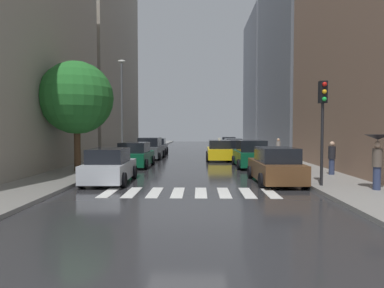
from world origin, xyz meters
name	(u,v)px	position (x,y,z in m)	size (l,w,h in m)	color
ground_plane	(195,154)	(0.00, 24.00, -0.02)	(28.00, 72.00, 0.04)	#2A2A2C
sidewalk_left	(132,153)	(-6.50, 24.00, 0.07)	(3.00, 72.00, 0.15)	gray
sidewalk_right	(260,153)	(6.50, 24.00, 0.07)	(3.00, 72.00, 0.15)	gray
crosswalk_stripes	(189,193)	(0.00, 2.99, 0.01)	(6.75, 2.20, 0.01)	silver
building_left_mid	(97,52)	(-11.00, 27.34, 11.08)	(6.00, 17.56, 22.15)	#9E9384
building_right_mid	(299,52)	(11.00, 26.40, 10.79)	(6.00, 15.95, 21.57)	slate
building_right_far	(268,82)	(11.00, 42.09, 9.81)	(6.00, 13.15, 19.63)	slate
parked_car_left_nearest	(110,167)	(-3.77, 5.38, 0.75)	(2.08, 4.06, 1.60)	#B2B7BF
parked_car_left_second	(135,155)	(-3.85, 11.98, 0.76)	(2.21, 4.16, 1.63)	#0C4C2D
parked_car_left_third	(150,149)	(-3.73, 18.14, 0.83)	(2.14, 4.42, 1.80)	#474C51
parked_car_left_fourth	(157,147)	(-3.92, 23.87, 0.75)	(2.22, 4.53, 1.60)	#474C51
parked_car_right_nearest	(276,166)	(3.91, 5.48, 0.77)	(2.11, 4.30, 1.65)	brown
parked_car_right_second	(251,155)	(3.75, 11.96, 0.83)	(2.13, 4.38, 1.78)	#0C4C2D
parked_car_right_third	(239,150)	(3.70, 18.09, 0.76)	(2.29, 4.31, 1.61)	black
parked_car_right_fourth	(233,146)	(3.87, 24.75, 0.73)	(2.07, 4.59, 1.55)	brown
parked_car_right_fifth	(229,144)	(3.99, 31.27, 0.74)	(2.16, 4.87, 1.57)	silver
taxi_midroad	(219,151)	(1.99, 17.04, 0.76)	(2.10, 4.64, 1.81)	yellow
pedestrian_foreground	(332,157)	(7.21, 7.36, 1.05)	(0.36, 0.36, 1.71)	navy
pedestrian_near_tree	(377,151)	(7.20, 2.94, 1.66)	(0.96, 0.96, 2.13)	navy
pedestrian_by_kerb	(278,148)	(6.64, 16.68, 1.00)	(0.36, 0.36, 1.63)	brown
street_tree_left	(77,98)	(-6.51, 8.79, 4.24)	(4.07, 4.07, 6.14)	#513823
traffic_light_right_corner	(323,110)	(5.45, 3.91, 3.29)	(0.30, 0.42, 4.30)	black
lamp_post_left	(122,103)	(-5.55, 15.72, 4.51)	(0.60, 0.28, 7.64)	#595B60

